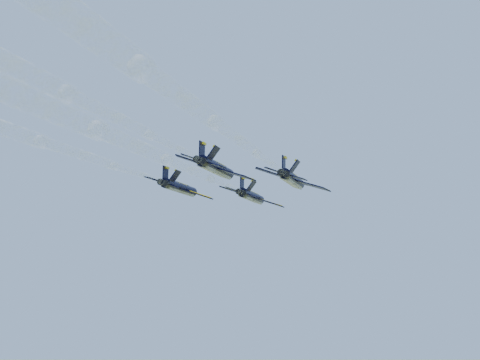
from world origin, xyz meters
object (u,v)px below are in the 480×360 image
at_px(jet_lead, 252,197).
at_px(jet_slot, 217,169).
at_px(jet_left, 180,188).
at_px(jet_right, 293,180).

xyz_separation_m(jet_lead, jet_slot, (5.07, -21.94, 0.00)).
xyz_separation_m(jet_left, jet_right, (19.43, 2.81, 0.00)).
bearing_deg(jet_right, jet_lead, 128.49).
height_order(jet_lead, jet_right, same).
bearing_deg(jet_slot, jet_left, 130.32).
relative_size(jet_lead, jet_slot, 1.00).
relative_size(jet_left, jet_slot, 1.00).
bearing_deg(jet_left, jet_lead, 46.83).
bearing_deg(jet_left, jet_slot, -49.68).
bearing_deg(jet_slot, jet_lead, 90.41).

